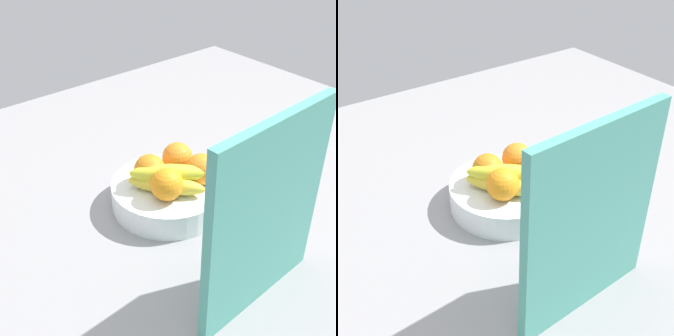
% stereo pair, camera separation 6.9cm
% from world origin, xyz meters
% --- Properties ---
extents(ground_plane, '(1.80, 1.40, 0.03)m').
position_xyz_m(ground_plane, '(0.00, 0.00, -0.01)').
color(ground_plane, gray).
extents(fruit_bowl, '(0.25, 0.25, 0.06)m').
position_xyz_m(fruit_bowl, '(-0.03, 0.03, 0.03)').
color(fruit_bowl, white).
rests_on(fruit_bowl, ground_plane).
extents(orange_front_left, '(0.07, 0.07, 0.07)m').
position_xyz_m(orange_front_left, '(-0.07, -0.00, 0.09)').
color(orange_front_left, orange).
rests_on(orange_front_left, fruit_bowl).
extents(orange_front_right, '(0.07, 0.07, 0.07)m').
position_xyz_m(orange_front_right, '(0.01, -0.00, 0.09)').
color(orange_front_right, orange).
rests_on(orange_front_right, fruit_bowl).
extents(orange_center, '(0.07, 0.07, 0.07)m').
position_xyz_m(orange_center, '(0.01, 0.07, 0.09)').
color(orange_center, orange).
rests_on(orange_center, fruit_bowl).
extents(orange_back_left, '(0.07, 0.07, 0.07)m').
position_xyz_m(orange_back_left, '(-0.08, 0.07, 0.09)').
color(orange_back_left, orange).
rests_on(orange_back_left, fruit_bowl).
extents(banana_bunch, '(0.16, 0.16, 0.06)m').
position_xyz_m(banana_bunch, '(-0.01, 0.05, 0.09)').
color(banana_bunch, yellow).
rests_on(banana_bunch, fruit_bowl).
extents(cutting_board, '(0.28, 0.03, 0.36)m').
position_xyz_m(cutting_board, '(0.03, 0.33, 0.18)').
color(cutting_board, teal).
rests_on(cutting_board, ground_plane).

